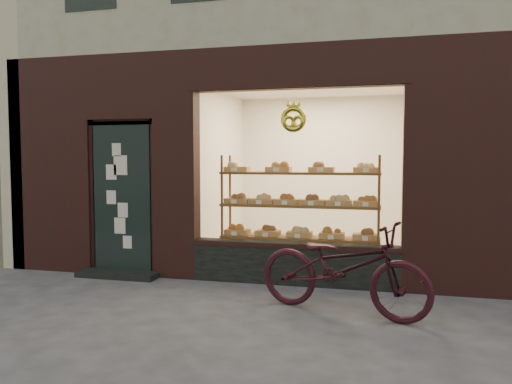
# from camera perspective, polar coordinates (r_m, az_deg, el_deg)

# --- Properties ---
(ground) EXTENTS (90.00, 90.00, 0.00)m
(ground) POSITION_cam_1_polar(r_m,az_deg,el_deg) (4.84, -5.58, -16.12)
(ground) COLOR #404040
(display_shelf) EXTENTS (2.20, 0.45, 1.70)m
(display_shelf) POSITION_cam_1_polar(r_m,az_deg,el_deg) (6.96, 5.00, -2.66)
(display_shelf) COLOR brown
(display_shelf) RESTS_ON ground
(bicycle) EXTENTS (2.01, 1.18, 1.00)m
(bicycle) POSITION_cam_1_polar(r_m,az_deg,el_deg) (5.43, 9.85, -8.48)
(bicycle) COLOR black
(bicycle) RESTS_ON ground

